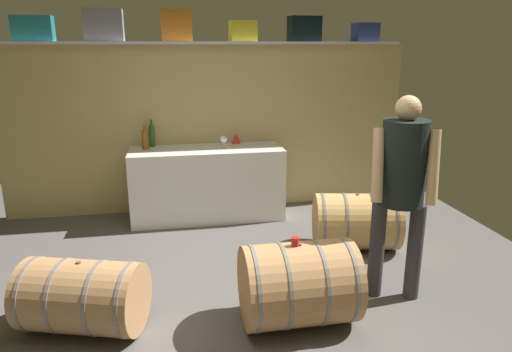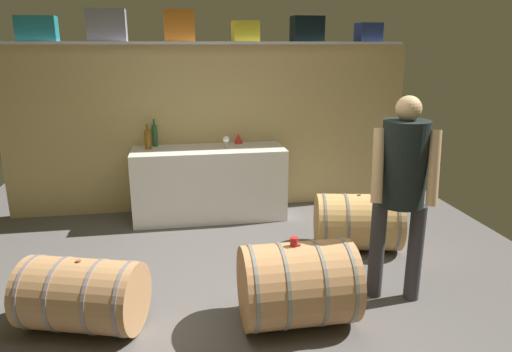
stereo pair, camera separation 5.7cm
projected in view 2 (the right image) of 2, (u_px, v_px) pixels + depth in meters
The scene contains 19 objects.
ground_plane at pixel (230, 274), 4.38m from camera, with size 6.27×8.31×0.02m, color #565250.
back_wall_panel at pixel (212, 129), 5.91m from camera, with size 5.07×0.10×2.08m, color tan.
high_shelf_board at pixel (211, 43), 5.48m from camera, with size 4.66×0.40×0.03m, color silver.
toolcase_teal at pixel (37, 29), 5.13m from camera, with size 0.42×0.23×0.27m, color teal.
toolcase_grey at pixel (107, 25), 5.24m from camera, with size 0.42×0.24×0.35m, color gray.
toolcase_orange at pixel (179, 26), 5.37m from camera, with size 0.35×0.20×0.35m, color orange.
toolcase_yellow at pixel (246, 31), 5.51m from camera, with size 0.31×0.21×0.24m, color yellow.
toolcase_black at pixel (307, 29), 5.62m from camera, with size 0.38×0.23×0.30m, color black.
toolcase_navy at pixel (368, 32), 5.76m from camera, with size 0.29×0.23×0.22m, color navy.
work_cabinet at pixel (210, 183), 5.70m from camera, with size 1.84×0.64×0.87m, color white.
wine_bottle_green at pixel (155, 135), 5.68m from camera, with size 0.07×0.07×0.33m.
wine_bottle_amber at pixel (148, 138), 5.53m from camera, with size 0.08×0.08×0.29m.
wine_glass at pixel (226, 140), 5.58m from camera, with size 0.08×0.08×0.15m.
red_funnel at pixel (238, 138), 5.86m from camera, with size 0.11×0.11×0.13m, color red.
wine_barrel_near at pixel (297, 284), 3.53m from camera, with size 0.86×0.66×0.66m.
wine_barrel_far at pixel (82, 295), 3.47m from camera, with size 1.00×0.78×0.56m.
wine_barrel_flank at pixel (357, 222), 4.83m from camera, with size 0.96×0.74×0.60m.
tasting_cup at pixel (294, 241), 3.42m from camera, with size 0.06×0.06×0.06m, color red.
winemaker_pouring at pixel (402, 179), 3.69m from camera, with size 0.55×0.46×1.71m.
Camera 2 is at (-0.42, -3.31, 2.09)m, focal length 32.54 mm.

